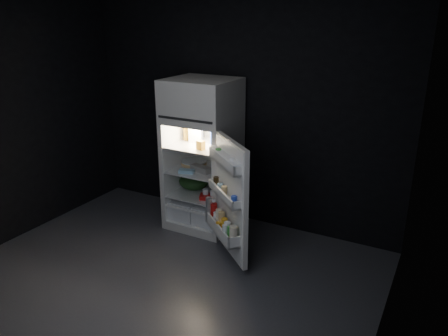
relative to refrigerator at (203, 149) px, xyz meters
The scene contains 19 objects.
floor 1.65m from the refrigerator, 78.90° to the right, with size 4.00×3.40×0.00m, color #46464B.
wall_back 0.61m from the refrigerator, 55.65° to the left, with size 4.00×0.00×2.70m, color black.
wall_left 2.22m from the refrigerator, 142.81° to the right, with size 0.00×3.40×2.70m, color black.
wall_right 2.65m from the refrigerator, 30.31° to the right, with size 0.00×3.40×2.70m, color black.
refrigerator is the anchor object (origin of this frame).
fridge_door 0.95m from the refrigerator, 43.32° to the right, with size 0.67×0.61×1.22m.
milk_jug 0.24m from the refrigerator, 158.17° to the left, with size 0.15×0.15×0.24m, color white.
mayo_jar 0.19m from the refrigerator, 26.39° to the left, with size 0.10×0.10×0.14m, color #1D38A2.
jam_jar 0.30m from the refrigerator, ahead, with size 0.10×0.10×0.13m, color black.
amber_bottle 0.32m from the refrigerator, behind, with size 0.07×0.07×0.22m, color gold.
small_carton 0.26m from the refrigerator, 65.78° to the right, with size 0.09×0.06×0.10m, color orange.
egg_carton 0.24m from the refrigerator, 72.35° to the right, with size 0.26×0.10×0.07m, color gray.
pie 0.27m from the refrigerator, 164.96° to the left, with size 0.31×0.31×0.04m, color tan.
flat_package 0.33m from the refrigerator, 109.10° to the right, with size 0.17×0.09×0.04m, color #80AEC6.
wrapped_pkg 0.31m from the refrigerator, 29.41° to the left, with size 0.13×0.11×0.05m, color beige.
produce_bag 0.46m from the refrigerator, behind, with size 0.37×0.31×0.20m, color #193815.
yogurt_tray 0.56m from the refrigerator, 42.34° to the right, with size 0.24×0.13×0.05m, color #A6100E.
small_can_red 0.52m from the refrigerator, 36.45° to the left, with size 0.06×0.06×0.09m, color #A6100E.
small_can_silver 0.54m from the refrigerator, 24.78° to the left, with size 0.07×0.07×0.09m, color silver.
Camera 1 is at (2.29, -2.86, 2.46)m, focal length 35.00 mm.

